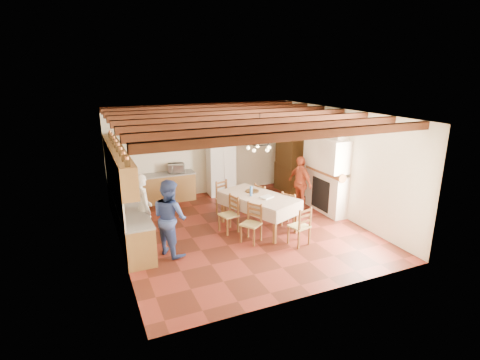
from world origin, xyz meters
name	(u,v)px	position (x,y,z in m)	size (l,w,h in m)	color
floor	(241,229)	(0.00, 0.00, -0.01)	(6.00, 6.50, 0.02)	#491B11
ceiling	(241,113)	(0.00, 0.00, 3.01)	(6.00, 6.50, 0.02)	silver
wall_back	(201,149)	(0.00, 3.26, 1.50)	(6.00, 0.02, 3.00)	beige
wall_front	(316,220)	(0.00, -3.26, 1.50)	(6.00, 0.02, 3.00)	beige
wall_left	(116,189)	(-3.01, 0.00, 1.50)	(0.02, 6.50, 3.00)	beige
wall_right	(339,162)	(3.01, 0.00, 1.50)	(0.02, 6.50, 3.00)	beige
ceiling_beams	(241,117)	(0.00, 0.00, 2.91)	(6.00, 6.30, 0.16)	#3A1A10
lower_cabinets_left	(128,216)	(-2.70, 1.05, 0.43)	(0.60, 4.30, 0.86)	brown
lower_cabinets_back	(158,189)	(-1.55, 2.95, 0.43)	(2.30, 0.60, 0.86)	brown
countertop_left	(127,199)	(-2.70, 1.05, 0.88)	(0.62, 4.30, 0.04)	gray
countertop_back	(157,175)	(-1.55, 2.95, 0.88)	(2.34, 0.62, 0.04)	gray
backsplash_left	(113,188)	(-2.98, 1.05, 1.20)	(0.03, 4.30, 0.60)	white
backsplash_back	(154,163)	(-1.55, 3.23, 1.20)	(2.30, 0.03, 0.60)	white
upper_cabinets	(118,162)	(-2.83, 1.05, 1.85)	(0.35, 4.20, 0.70)	brown
fireplace	(326,165)	(2.72, 0.20, 1.40)	(0.56, 1.60, 2.80)	beige
wall_picture	(245,136)	(1.55, 3.23, 1.85)	(0.34, 0.03, 0.42)	black
refrigerator	(221,169)	(0.55, 2.94, 0.84)	(0.84, 0.69, 1.69)	silver
hutch	(289,161)	(2.75, 2.28, 1.05)	(0.49, 1.16, 2.11)	#36200C
dining_table	(259,199)	(0.46, -0.08, 0.81)	(1.72, 2.29, 0.89)	beige
chandelier	(259,144)	(0.46, -0.08, 2.25)	(0.47, 0.47, 0.03)	black
chair_left_near	(251,223)	(-0.08, -0.77, 0.48)	(0.42, 0.40, 0.96)	brown
chair_left_far	(229,214)	(-0.35, -0.01, 0.48)	(0.42, 0.40, 0.96)	brown
chair_right_near	(291,209)	(1.32, -0.30, 0.48)	(0.42, 0.40, 0.96)	brown
chair_right_far	(264,200)	(0.97, 0.60, 0.48)	(0.42, 0.40, 0.96)	brown
chair_end_near	(299,225)	(0.91, -1.34, 0.48)	(0.42, 0.40, 0.96)	brown
chair_end_far	(225,198)	(0.03, 1.21, 0.48)	(0.42, 0.40, 0.96)	brown
person_man	(143,210)	(-2.45, 0.08, 0.88)	(0.64, 0.42, 1.77)	silver
person_woman_blue	(170,217)	(-1.98, -0.57, 0.87)	(0.84, 0.66, 1.74)	#35498B
person_woman_red	(300,183)	(2.18, 0.67, 0.81)	(0.94, 0.39, 1.61)	#BA4828
microwave	(176,168)	(-0.93, 2.95, 1.04)	(0.50, 0.34, 0.28)	silver
fridge_vase	(217,139)	(0.46, 2.94, 1.86)	(0.32, 0.32, 0.34)	#36200C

